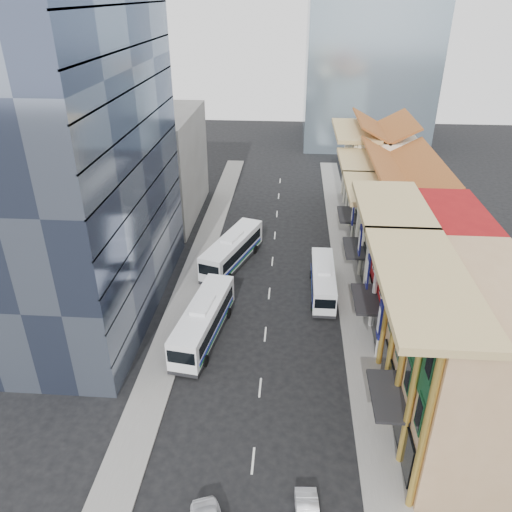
# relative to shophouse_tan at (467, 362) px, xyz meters

# --- Properties ---
(ground) EXTENTS (200.00, 200.00, 0.00)m
(ground) POSITION_rel_shophouse_tan_xyz_m (-14.00, -5.00, -6.00)
(ground) COLOR black
(ground) RESTS_ON ground
(sidewalk_right) EXTENTS (3.00, 90.00, 0.15)m
(sidewalk_right) POSITION_rel_shophouse_tan_xyz_m (-5.50, 17.00, -5.92)
(sidewalk_right) COLOR slate
(sidewalk_right) RESTS_ON ground
(sidewalk_left) EXTENTS (3.00, 90.00, 0.15)m
(sidewalk_left) POSITION_rel_shophouse_tan_xyz_m (-22.50, 17.00, -5.92)
(sidewalk_left) COLOR slate
(sidewalk_left) RESTS_ON ground
(shophouse_tan) EXTENTS (8.00, 14.00, 12.00)m
(shophouse_tan) POSITION_rel_shophouse_tan_xyz_m (0.00, 0.00, 0.00)
(shophouse_tan) COLOR tan
(shophouse_tan) RESTS_ON ground
(shophouse_red) EXTENTS (8.00, 10.00, 12.00)m
(shophouse_red) POSITION_rel_shophouse_tan_xyz_m (0.00, 12.00, 0.00)
(shophouse_red) COLOR maroon
(shophouse_red) RESTS_ON ground
(shophouse_cream_near) EXTENTS (8.00, 9.00, 10.00)m
(shophouse_cream_near) POSITION_rel_shophouse_tan_xyz_m (0.00, 21.50, -1.00)
(shophouse_cream_near) COLOR white
(shophouse_cream_near) RESTS_ON ground
(shophouse_cream_mid) EXTENTS (8.00, 9.00, 10.00)m
(shophouse_cream_mid) POSITION_rel_shophouse_tan_xyz_m (0.00, 30.50, -1.00)
(shophouse_cream_mid) COLOR white
(shophouse_cream_mid) RESTS_ON ground
(shophouse_cream_far) EXTENTS (8.00, 12.00, 11.00)m
(shophouse_cream_far) POSITION_rel_shophouse_tan_xyz_m (0.00, 41.00, -0.50)
(shophouse_cream_far) COLOR white
(shophouse_cream_far) RESTS_ON ground
(office_tower) EXTENTS (12.00, 26.00, 30.00)m
(office_tower) POSITION_rel_shophouse_tan_xyz_m (-31.00, 14.00, 9.00)
(office_tower) COLOR #3C465F
(office_tower) RESTS_ON ground
(office_block_far) EXTENTS (10.00, 18.00, 14.00)m
(office_block_far) POSITION_rel_shophouse_tan_xyz_m (-30.00, 37.00, 1.00)
(office_block_far) COLOR gray
(office_block_far) RESTS_ON ground
(bus_left_near) EXTENTS (4.36, 11.76, 3.69)m
(bus_left_near) POSITION_rel_shophouse_tan_xyz_m (-19.50, 9.17, -4.16)
(bus_left_near) COLOR white
(bus_left_near) RESTS_ON ground
(bus_left_far) EXTENTS (6.27, 11.86, 3.72)m
(bus_left_far) POSITION_rel_shophouse_tan_xyz_m (-18.53, 22.99, -4.14)
(bus_left_far) COLOR white
(bus_left_far) RESTS_ON ground
(bus_right) EXTENTS (2.37, 9.86, 3.16)m
(bus_right) POSITION_rel_shophouse_tan_xyz_m (-8.50, 17.49, -4.42)
(bus_right) COLOR white
(bus_right) RESTS_ON ground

